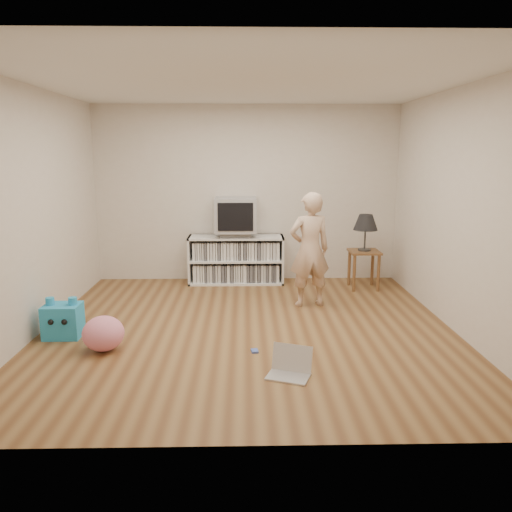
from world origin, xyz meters
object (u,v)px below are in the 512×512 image
Objects in this scene: table_lamp at (366,223)px; dvd_deck at (236,234)px; crt_tv at (236,215)px; laptop at (290,367)px; plush_pink at (103,334)px; plush_blue at (63,320)px; side_table at (364,260)px; person at (310,250)px; media_unit at (236,259)px.

dvd_deck is at bearing 168.53° from table_lamp.
dvd_deck is 0.75× the size of crt_tv.
crt_tv reaches higher than laptop.
plush_pink is (-1.26, -2.60, -0.56)m from dvd_deck.
plush_blue reaches higher than plush_pink.
laptop is 1.88m from plush_pink.
plush_pink is (-3.08, -2.23, -0.24)m from side_table.
laptop is 1.08× the size of plush_pink.
table_lamp is at bearing -149.16° from person.
plush_pink is (-1.79, 0.59, 0.10)m from laptop.
side_table is at bearing -11.37° from crt_tv.
plush_blue is at bearing 9.90° from person.
laptop is at bearing 67.18° from person.
dvd_deck reaches higher than laptop.
crt_tv reaches higher than table_lamp.
dvd_deck reaches higher than media_unit.
dvd_deck is 0.82× the size of side_table.
person is (0.94, -1.18, 0.37)m from media_unit.
media_unit is 2.91m from plush_pink.
table_lamp is 1.21m from person.
laptop is (0.53, -3.19, -0.67)m from dvd_deck.
laptop is (0.53, -3.20, -0.28)m from media_unit.
person reaches higher than side_table.
side_table is at bearing 35.83° from plush_pink.
plush_pink is at bearing -35.99° from plush_blue.
laptop is 1.01× the size of plush_blue.
plush_blue is at bearing 144.49° from plush_pink.
person is at bearing 33.00° from plush_pink.
dvd_deck is 1.04× the size of plush_blue.
table_lamp is at bearing -11.37° from crt_tv.
media_unit is at bearing 90.00° from crt_tv.
crt_tv is 1.96m from side_table.
person is 2.68m from plush_pink.
media_unit reaches higher than plush_blue.
laptop is (0.53, -3.19, -0.95)m from crt_tv.
media_unit is at bearing 119.87° from laptop.
laptop is at bearing -80.64° from crt_tv.
person reaches higher than table_lamp.
side_table is 1.36× the size of plush_pink.
person reaches higher than crt_tv.
person is (-0.88, -0.80, -0.22)m from table_lamp.
table_lamp reaches higher than side_table.
person reaches higher than plush_blue.
plush_blue is (-2.31, 0.97, 0.12)m from laptop.
side_table is 4.06m from plush_blue.
side_table is at bearing -11.94° from media_unit.
crt_tv is 2.97m from plush_blue.
crt_tv reaches higher than side_table.
media_unit is 1.96m from table_lamp.
plush_blue is (-3.61, -1.85, -0.23)m from side_table.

